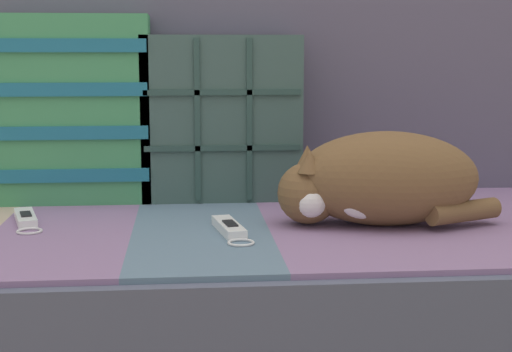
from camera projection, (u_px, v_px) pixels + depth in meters
The scene contains 7 objects.
couch at pixel (201, 322), 1.63m from camera, with size 1.94×0.89×0.43m.
sofa_backrest at pixel (195, 72), 1.92m from camera, with size 1.90×0.14×0.58m.
throw_pillow_quilted at pixel (221, 118), 1.80m from camera, with size 0.36×0.14×0.37m.
throw_pillow_striped at pixel (70, 109), 1.76m from camera, with size 0.36×0.14×0.42m.
sleeping_cat at pixel (376, 181), 1.53m from camera, with size 0.44×0.22×0.19m.
game_remote_near at pixel (26, 219), 1.55m from camera, with size 0.09×0.19×0.02m.
game_remote_far at pixel (230, 228), 1.47m from camera, with size 0.07×0.20×0.02m.
Camera 1 is at (-0.03, -1.46, 0.77)m, focal length 55.00 mm.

